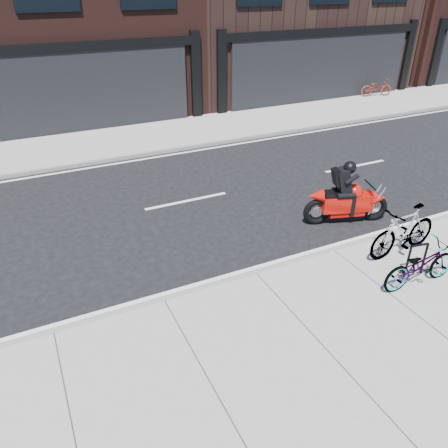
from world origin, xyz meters
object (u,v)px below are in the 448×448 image
bicycle_rear (404,231)px  motorcycle (351,198)px  bike_rack (417,257)px  bicycle_far (376,87)px  bicycle_front (420,265)px

bicycle_rear → motorcycle: bearing=175.5°
bike_rack → bicycle_far: 15.98m
bike_rack → bicycle_far: bearing=50.2°
bicycle_rear → motorcycle: 1.80m
motorcycle → bicycle_far: bearing=62.4°
bike_rack → bicycle_far: (10.22, 12.28, -0.00)m
bike_rack → bicycle_rear: 0.84m
bicycle_front → bicycle_far: 16.30m
bicycle_front → motorcycle: (0.61, 2.80, 0.09)m
bike_rack → bicycle_front: bicycle_front is taller
motorcycle → bicycle_far: (9.80, 9.74, -0.11)m
bike_rack → bicycle_rear: bearing=64.0°
bicycle_rear → bicycle_far: 15.18m
motorcycle → bicycle_rear: bearing=-74.4°
bicycle_rear → bicycle_far: size_ratio=1.14×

